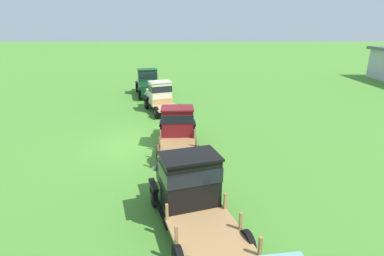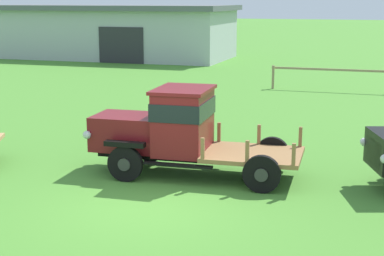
{
  "view_description": "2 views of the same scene",
  "coord_description": "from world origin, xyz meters",
  "px_view_note": "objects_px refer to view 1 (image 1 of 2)",
  "views": [
    {
      "loc": [
        14.88,
        3.19,
        6.06
      ],
      "look_at": [
        -0.04,
        3.15,
        1.0
      ],
      "focal_mm": 28.0,
      "sensor_mm": 36.0,
      "label": 1
    },
    {
      "loc": [
        4.43,
        -10.68,
        4.19
      ],
      "look_at": [
        -0.04,
        3.15,
        1.0
      ],
      "focal_mm": 55.0,
      "sensor_mm": 36.0,
      "label": 2
    }
  ],
  "objects_px": {
    "vintage_truck_second_in_line": "(160,96)",
    "vintage_truck_foreground_near": "(148,83)",
    "vintage_truck_midrow_center": "(178,125)",
    "vintage_truck_far_side": "(189,185)"
  },
  "relations": [
    {
      "from": "vintage_truck_foreground_near",
      "to": "vintage_truck_midrow_center",
      "type": "xyz_separation_m",
      "value": [
        12.46,
        3.33,
        -0.02
      ]
    },
    {
      "from": "vintage_truck_second_in_line",
      "to": "vintage_truck_foreground_near",
      "type": "bearing_deg",
      "value": -163.34
    },
    {
      "from": "vintage_truck_foreground_near",
      "to": "vintage_truck_midrow_center",
      "type": "bearing_deg",
      "value": 14.96
    },
    {
      "from": "vintage_truck_second_in_line",
      "to": "vintage_truck_midrow_center",
      "type": "relative_size",
      "value": 0.9
    },
    {
      "from": "vintage_truck_far_side",
      "to": "vintage_truck_midrow_center",
      "type": "bearing_deg",
      "value": -174.1
    },
    {
      "from": "vintage_truck_midrow_center",
      "to": "vintage_truck_foreground_near",
      "type": "bearing_deg",
      "value": -165.04
    },
    {
      "from": "vintage_truck_midrow_center",
      "to": "vintage_truck_far_side",
      "type": "relative_size",
      "value": 0.96
    },
    {
      "from": "vintage_truck_second_in_line",
      "to": "vintage_truck_midrow_center",
      "type": "bearing_deg",
      "value": 13.6
    },
    {
      "from": "vintage_truck_midrow_center",
      "to": "vintage_truck_second_in_line",
      "type": "bearing_deg",
      "value": -166.4
    },
    {
      "from": "vintage_truck_midrow_center",
      "to": "vintage_truck_far_side",
      "type": "distance_m",
      "value": 6.53
    }
  ]
}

